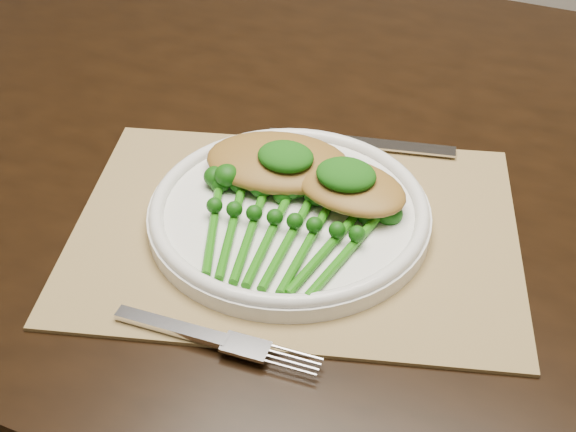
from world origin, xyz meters
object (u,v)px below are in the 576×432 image
at_px(placemat, 295,230).
at_px(broccolini_bundle, 278,240).
at_px(dinner_plate, 289,212).
at_px(dining_table, 332,366).
at_px(chicken_fillet_left, 278,162).

bearing_deg(placemat, broccolini_bundle, -105.43).
height_order(dinner_plate, broccolini_bundle, broccolini_bundle).
relative_size(dining_table, chicken_fillet_left, 11.10).
bearing_deg(chicken_fillet_left, broccolini_bundle, -76.96).
xyz_separation_m(placemat, chicken_fillet_left, (-0.04, 0.06, 0.03)).
xyz_separation_m(chicken_fillet_left, broccolini_bundle, (0.04, -0.10, -0.01)).
height_order(dining_table, placemat, placemat).
bearing_deg(placemat, chicken_fillet_left, 110.89).
distance_m(dining_table, dinner_plate, 0.42).
distance_m(dining_table, chicken_fillet_left, 0.42).
distance_m(placemat, chicken_fillet_left, 0.08).
xyz_separation_m(dining_table, chicken_fillet_left, (-0.03, -0.10, 0.41)).
xyz_separation_m(dining_table, dinner_plate, (-0.00, -0.15, 0.39)).
xyz_separation_m(dinner_plate, chicken_fillet_left, (-0.03, 0.05, 0.02)).
bearing_deg(placemat, dinner_plate, 125.05).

